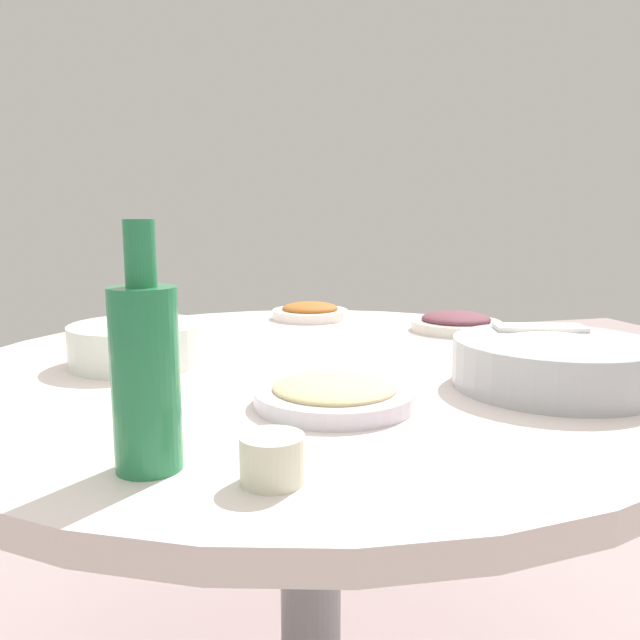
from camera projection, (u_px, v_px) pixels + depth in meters
round_dining_table at (310, 410)px, 1.19m from camera, size 1.33×1.33×0.72m
rice_bowl at (554, 362)px, 1.01m from camera, size 0.32×0.32×0.09m
soup_bowl at (137, 345)px, 1.17m from camera, size 0.24×0.26×0.07m
dish_eggplant at (456, 322)px, 1.51m from camera, size 0.21×0.21×0.05m
dish_noodles at (334, 393)px, 0.92m from camera, size 0.23×0.23×0.04m
dish_stirfry at (310, 312)px, 1.68m from camera, size 0.20×0.20×0.04m
green_bottle at (146, 372)px, 0.67m from camera, size 0.07×0.07×0.27m
tea_cup_near at (272, 459)px, 0.65m from camera, size 0.07×0.07×0.05m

